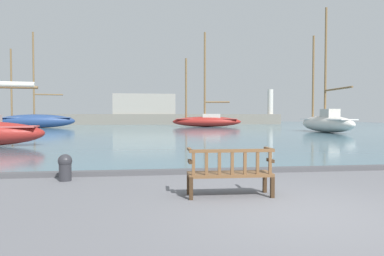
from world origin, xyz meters
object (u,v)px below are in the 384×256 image
object	(u,v)px
sailboat_nearest_port	(36,120)
sailboat_nearest_starboard	(206,120)
park_bench	(230,172)
mooring_bollard	(65,166)
sailboat_far_port	(326,122)

from	to	relation	value
sailboat_nearest_port	sailboat_nearest_starboard	xyz separation A→B (m)	(21.64, 1.59, -0.03)
sailboat_nearest_port	sailboat_nearest_starboard	bearing A→B (deg)	4.19
park_bench	mooring_bollard	distance (m)	4.04
sailboat_nearest_starboard	mooring_bollard	bearing A→B (deg)	-104.82
sailboat_far_port	mooring_bollard	bearing A→B (deg)	-130.98
park_bench	mooring_bollard	bearing A→B (deg)	149.71
park_bench	mooring_bollard	xyz separation A→B (m)	(-3.48, 2.03, -0.12)
park_bench	sailboat_nearest_starboard	xyz separation A→B (m)	(6.46, 39.63, 0.57)
sailboat_far_port	sailboat_nearest_starboard	bearing A→B (deg)	115.32
park_bench	sailboat_nearest_port	distance (m)	40.96
sailboat_nearest_port	mooring_bollard	size ratio (longest dim) A/B	18.53
sailboat_nearest_starboard	sailboat_nearest_port	bearing A→B (deg)	-175.81
sailboat_far_port	sailboat_nearest_port	size ratio (longest dim) A/B	0.96
sailboat_far_port	mooring_bollard	xyz separation A→B (m)	(-17.95, -20.67, -0.68)
sailboat_nearest_port	mooring_bollard	xyz separation A→B (m)	(11.70, -36.01, -0.72)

